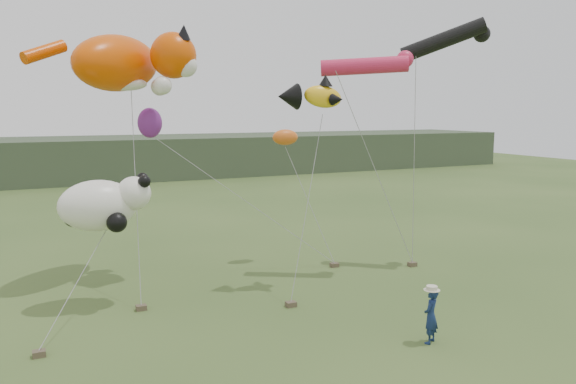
% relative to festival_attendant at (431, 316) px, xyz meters
% --- Properties ---
extents(ground, '(120.00, 120.00, 0.00)m').
position_rel_festival_attendant_xyz_m(ground, '(-2.11, 1.22, -0.81)').
color(ground, '#385123').
rests_on(ground, ground).
extents(headland, '(90.00, 13.00, 4.00)m').
position_rel_festival_attendant_xyz_m(headland, '(-5.22, 45.90, 1.11)').
color(headland, '#2D3D28').
rests_on(headland, ground).
extents(festival_attendant, '(0.71, 0.64, 1.62)m').
position_rel_festival_attendant_xyz_m(festival_attendant, '(0.00, 0.00, 0.00)').
color(festival_attendant, '#14254C').
rests_on(festival_attendant, ground).
extents(sandbag_anchors, '(15.23, 4.57, 0.18)m').
position_rel_festival_attendant_xyz_m(sandbag_anchors, '(-2.73, 5.90, -0.72)').
color(sandbag_anchors, brown).
rests_on(sandbag_anchors, ground).
extents(cat_kite, '(6.32, 5.00, 2.69)m').
position_rel_festival_attendant_xyz_m(cat_kite, '(-6.42, 10.41, 7.71)').
color(cat_kite, '#DF4A01').
rests_on(cat_kite, ground).
extents(fish_kite, '(2.51, 1.68, 1.31)m').
position_rel_festival_attendant_xyz_m(fish_kite, '(-0.67, 6.34, 6.41)').
color(fish_kite, yellow).
rests_on(fish_kite, ground).
extents(tube_kites, '(7.45, 2.64, 2.50)m').
position_rel_festival_attendant_xyz_m(tube_kites, '(4.42, 6.92, 8.29)').
color(tube_kites, black).
rests_on(tube_kites, ground).
extents(panda_kite, '(3.06, 1.98, 1.90)m').
position_rel_festival_attendant_xyz_m(panda_kite, '(-7.99, 7.34, 2.74)').
color(panda_kite, white).
rests_on(panda_kite, ground).
extents(misc_kites, '(6.76, 1.62, 1.62)m').
position_rel_festival_attendant_xyz_m(misc_kites, '(-3.32, 10.64, 5.11)').
color(misc_kites, orange).
rests_on(misc_kites, ground).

